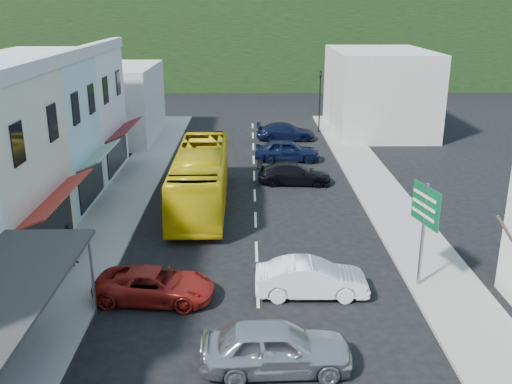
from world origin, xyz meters
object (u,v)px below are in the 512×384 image
bus (201,179)px  pedestrian_left (73,246)px  direction_sign (423,237)px  car_white (311,279)px  car_red (155,283)px  car_silver (276,350)px  traffic_signal (320,102)px

bus → pedestrian_left: size_ratio=6.82×
direction_sign → bus: bearing=120.3°
pedestrian_left → car_white: bearing=-94.1°
car_white → pedestrian_left: 10.24m
car_red → direction_sign: direction_sign is taller
car_silver → car_red: size_ratio=0.96×
car_red → traffic_signal: size_ratio=0.86×
car_silver → car_white: same height
traffic_signal → bus: bearing=78.0°
pedestrian_left → traffic_signal: bearing=-16.3°
bus → direction_sign: (9.42, -9.87, 0.62)m
car_red → pedestrian_left: (-3.94, 2.90, 0.30)m
car_white → pedestrian_left: (-9.90, 2.61, 0.30)m
car_silver → car_white: size_ratio=1.00×
bus → car_white: size_ratio=2.64×
car_red → pedestrian_left: size_ratio=2.71×
bus → car_red: 10.83m
car_white → direction_sign: bearing=-81.7°
car_silver → pedestrian_left: size_ratio=2.59×
car_silver → car_red: 6.22m
bus → traffic_signal: (8.82, 18.94, 1.12)m
bus → car_white: bearing=-64.8°
bus → pedestrian_left: (-4.83, -7.86, -0.55)m
car_red → direction_sign: size_ratio=1.06×
car_silver → pedestrian_left: pedestrian_left is taller
car_white → pedestrian_left: size_ratio=2.59×
car_white → bus: bearing=26.4°
car_white → direction_sign: size_ratio=1.01×
car_silver → car_red: same height
car_red → traffic_signal: traffic_signal is taller
traffic_signal → direction_sign: bearing=104.2°
car_red → direction_sign: bearing=-78.9°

